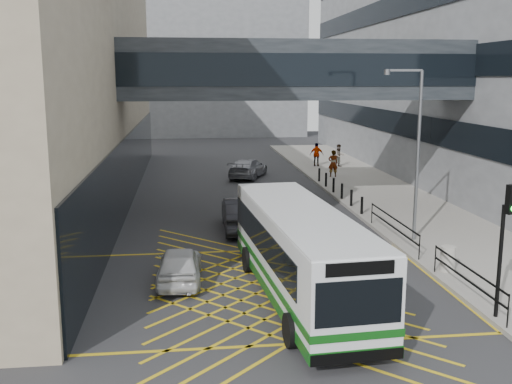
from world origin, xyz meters
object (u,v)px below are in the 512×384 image
object	(u,v)px
litter_bin	(448,259)
traffic_light	(505,232)
bus	(300,251)
car_dark	(242,214)
street_lamp	(414,145)
car_silver	(248,167)
pedestrian_a	(333,163)
car_white	(180,264)
pedestrian_b	(339,156)
pedestrian_c	(317,155)

from	to	relation	value
litter_bin	traffic_light	bearing A→B (deg)	-94.85
bus	traffic_light	size ratio (longest dim) A/B	2.66
car_dark	street_lamp	size ratio (longest dim) A/B	0.70
street_lamp	bus	bearing A→B (deg)	-127.96
bus	car_dark	distance (m)	9.13
bus	litter_bin	xyz separation A→B (m)	(5.82, 1.59, -0.96)
car_silver	pedestrian_a	distance (m)	6.12
car_white	car_dark	distance (m)	7.62
car_white	pedestrian_a	xyz separation A→B (m)	(10.72, 20.83, 0.46)
car_silver	pedestrian_b	xyz separation A→B (m)	(7.61, 3.32, 0.31)
bus	street_lamp	world-z (taller)	street_lamp
bus	car_dark	world-z (taller)	bus
car_white	car_silver	distance (m)	22.64
traffic_light	street_lamp	xyz separation A→B (m)	(0.61, 8.70, 1.55)
car_silver	pedestrian_a	world-z (taller)	pedestrian_a
street_lamp	pedestrian_a	xyz separation A→B (m)	(0.75, 16.87, -3.21)
car_silver	litter_bin	bearing A→B (deg)	124.18
car_silver	pedestrian_a	xyz separation A→B (m)	(5.97, -1.30, 0.37)
car_silver	litter_bin	world-z (taller)	car_silver
litter_bin	pedestrian_c	world-z (taller)	pedestrian_c
car_white	car_silver	size ratio (longest dim) A/B	0.87
pedestrian_b	bus	bearing A→B (deg)	-121.36
pedestrian_b	pedestrian_a	bearing A→B (deg)	-123.84
bus	litter_bin	bearing A→B (deg)	10.96
car_white	pedestrian_a	size ratio (longest dim) A/B	2.16
car_dark	traffic_light	xyz separation A→B (m)	(6.49, -11.80, 1.97)
traffic_light	litter_bin	distance (m)	4.86
car_white	litter_bin	size ratio (longest dim) A/B	4.43
traffic_light	pedestrian_a	bearing A→B (deg)	69.05
pedestrian_a	car_silver	bearing A→B (deg)	-8.26
car_silver	traffic_light	world-z (taller)	traffic_light
litter_bin	street_lamp	bearing A→B (deg)	86.79
car_white	pedestrian_b	xyz separation A→B (m)	(12.37, 25.45, 0.39)
traffic_light	litter_bin	xyz separation A→B (m)	(0.37, 4.35, -2.15)
street_lamp	pedestrian_b	bearing A→B (deg)	91.26
traffic_light	pedestrian_c	xyz separation A→B (m)	(1.34, 30.84, -1.69)
traffic_light	pedestrian_c	bearing A→B (deg)	69.60
litter_bin	pedestrian_a	size ratio (longest dim) A/B	0.49
car_dark	street_lamp	xyz separation A→B (m)	(7.11, -3.10, 3.52)
car_white	car_dark	size ratio (longest dim) A/B	0.80
bus	street_lamp	xyz separation A→B (m)	(6.06, 5.94, 2.74)
pedestrian_c	traffic_light	bearing A→B (deg)	105.07
car_dark	litter_bin	bearing A→B (deg)	133.38
bus	car_white	xyz separation A→B (m)	(-3.91, 1.98, -0.93)
pedestrian_b	street_lamp	bearing A→B (deg)	-110.58
car_white	pedestrian_a	distance (m)	23.44
car_dark	pedestrian_b	world-z (taller)	pedestrian_b
bus	pedestrian_a	xyz separation A→B (m)	(6.81, 22.82, -0.47)
bus	car_dark	bearing A→B (deg)	92.23
street_lamp	pedestrian_c	bearing A→B (deg)	95.73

